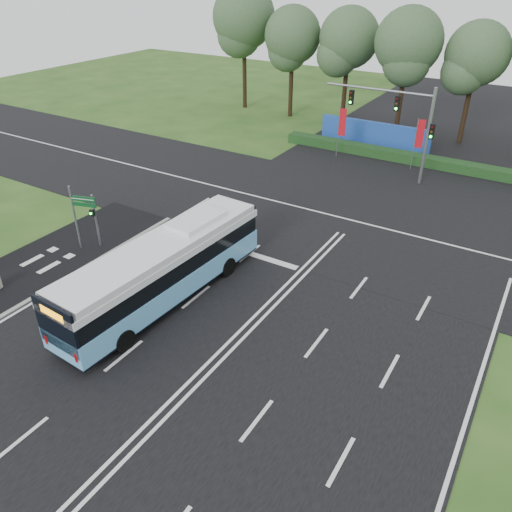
{
  "coord_description": "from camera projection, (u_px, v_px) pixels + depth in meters",
  "views": [
    {
      "loc": [
        9.81,
        -15.68,
        14.46
      ],
      "look_at": [
        -1.03,
        2.0,
        2.11
      ],
      "focal_mm": 35.0,
      "sensor_mm": 36.0,
      "label": 1
    }
  ],
  "objects": [
    {
      "name": "ground",
      "position": [
        252.0,
        319.0,
        23.29
      ],
      "size": [
        120.0,
        120.0,
        0.0
      ],
      "primitive_type": "plane",
      "color": "#274D19",
      "rests_on": "ground"
    },
    {
      "name": "road_main",
      "position": [
        252.0,
        319.0,
        23.28
      ],
      "size": [
        20.0,
        120.0,
        0.04
      ],
      "primitive_type": "cube",
      "color": "black",
      "rests_on": "ground"
    },
    {
      "name": "road_cross",
      "position": [
        351.0,
        220.0,
        32.07
      ],
      "size": [
        120.0,
        14.0,
        0.05
      ],
      "primitive_type": "cube",
      "color": "black",
      "rests_on": "ground"
    },
    {
      "name": "bike_path",
      "position": [
        25.0,
        273.0,
        26.69
      ],
      "size": [
        5.0,
        18.0,
        0.06
      ],
      "primitive_type": "cube",
      "color": "black",
      "rests_on": "ground"
    },
    {
      "name": "kerb_strip",
      "position": [
        55.0,
        285.0,
        25.6
      ],
      "size": [
        0.25,
        18.0,
        0.12
      ],
      "primitive_type": "cube",
      "color": "gray",
      "rests_on": "ground"
    },
    {
      "name": "city_bus",
      "position": [
        164.0,
        269.0,
        23.82
      ],
      "size": [
        3.17,
        12.14,
        3.45
      ],
      "rotation": [
        0.0,
        0.0,
        -0.06
      ],
      "color": "#64B1E8",
      "rests_on": "ground"
    },
    {
      "name": "pedestrian_signal",
      "position": [
        95.0,
        219.0,
        28.29
      ],
      "size": [
        0.3,
        0.41,
        3.25
      ],
      "rotation": [
        0.0,
        0.0,
        0.34
      ],
      "color": "gray",
      "rests_on": "ground"
    },
    {
      "name": "street_sign",
      "position": [
        79.0,
        211.0,
        27.67
      ],
      "size": [
        1.46,
        0.53,
        3.9
      ],
      "rotation": [
        0.0,
        0.0,
        0.31
      ],
      "color": "gray",
      "rests_on": "ground"
    },
    {
      "name": "banner_flag_left",
      "position": [
        341.0,
        125.0,
        41.07
      ],
      "size": [
        0.62,
        0.07,
        4.17
      ],
      "rotation": [
        0.0,
        0.0,
        0.03
      ],
      "color": "gray",
      "rests_on": "ground"
    },
    {
      "name": "banner_flag_mid",
      "position": [
        419.0,
        137.0,
        38.48
      ],
      "size": [
        0.6,
        0.18,
        4.11
      ],
      "rotation": [
        0.0,
        0.0,
        0.23
      ],
      "color": "gray",
      "rests_on": "ground"
    },
    {
      "name": "traffic_light_gantry",
      "position": [
        405.0,
        118.0,
        35.83
      ],
      "size": [
        8.41,
        0.28,
        7.0
      ],
      "color": "gray",
      "rests_on": "ground"
    },
    {
      "name": "hedge",
      "position": [
        409.0,
        158.0,
        41.03
      ],
      "size": [
        22.0,
        1.2,
        0.8
      ],
      "primitive_type": "cube",
      "color": "#133617",
      "rests_on": "ground"
    },
    {
      "name": "blue_hoarding",
      "position": [
        374.0,
        134.0,
        44.3
      ],
      "size": [
        10.0,
        0.3,
        2.2
      ],
      "primitive_type": "cube",
      "color": "#1E48A5",
      "rests_on": "ground"
    },
    {
      "name": "eucalyptus_row",
      "position": [
        486.0,
        44.0,
        40.75
      ],
      "size": [
        54.17,
        9.81,
        12.61
      ],
      "color": "black",
      "rests_on": "ground"
    }
  ]
}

